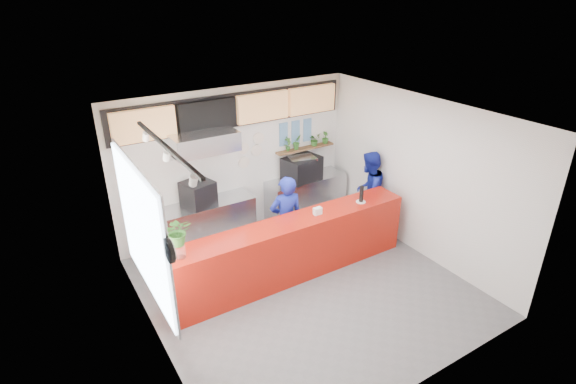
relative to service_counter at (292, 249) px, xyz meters
name	(u,v)px	position (x,y,z in m)	size (l,w,h in m)	color
floor	(305,287)	(0.00, -0.40, -0.55)	(5.00, 5.00, 0.00)	slate
ceiling	(308,117)	(0.00, -0.40, 2.45)	(5.00, 5.00, 0.00)	silver
wall_back	(236,161)	(0.00, 2.10, 0.95)	(5.00, 5.00, 0.00)	white
wall_left	(149,255)	(-2.50, -0.40, 0.95)	(5.00, 5.00, 0.00)	white
wall_right	(418,177)	(2.50, -0.40, 0.95)	(5.00, 5.00, 0.00)	white
service_counter	(292,249)	(0.00, 0.00, 0.00)	(4.50, 0.60, 1.10)	#AC180C
cream_band	(234,107)	(0.00, 2.09, 2.05)	(5.00, 0.02, 0.80)	beige
prep_bench	(209,223)	(-0.80, 1.80, -0.10)	(1.80, 0.60, 0.90)	#B2B5BA
panini_oven	(198,194)	(-0.97, 1.80, 0.59)	(0.53, 0.53, 0.47)	black
extraction_hood	(203,142)	(-0.80, 1.75, 1.60)	(1.20, 0.70, 0.35)	#B2B5BA
hood_lip	(204,152)	(-0.80, 1.75, 1.40)	(1.20, 0.70, 0.08)	#B2B5BA
right_bench	(306,196)	(1.50, 1.80, -0.10)	(1.80, 0.60, 0.90)	#B2B5BA
espresso_machine	(302,168)	(1.38, 1.80, 0.60)	(0.77, 0.55, 0.49)	black
espresso_tray	(302,158)	(1.38, 1.80, 0.83)	(0.57, 0.39, 0.05)	#B7BABF
herb_shelf	(305,148)	(1.60, 2.00, 0.95)	(1.40, 0.18, 0.04)	brown
menu_board_far_left	(144,125)	(-1.75, 1.98, 2.00)	(1.10, 0.10, 0.55)	tan
menu_board_mid_left	(207,115)	(-0.59, 1.98, 2.00)	(1.10, 0.10, 0.55)	black
menu_board_mid_right	(263,107)	(0.57, 1.98, 2.00)	(1.10, 0.10, 0.55)	tan
menu_board_far_right	(312,100)	(1.73, 1.98, 2.00)	(1.10, 0.10, 0.55)	tan
soffit	(235,110)	(0.00, 2.06, 2.00)	(4.80, 0.04, 0.65)	black
window_pane	(142,232)	(-2.47, -0.10, 1.15)	(0.04, 2.20, 1.90)	silver
window_frame	(144,231)	(-2.45, -0.10, 1.15)	(0.03, 2.30, 2.00)	#B2B5BA
wall_clock_rim	(169,250)	(-2.46, -1.30, 1.50)	(0.30, 0.30, 0.05)	black
wall_clock_face	(172,250)	(-2.43, -1.30, 1.50)	(0.26, 0.26, 0.02)	white
track_rail	(166,146)	(-2.10, -0.40, 2.39)	(0.05, 2.40, 0.04)	black
dec_plate_a	(243,148)	(0.15, 2.07, 1.20)	(0.24, 0.24, 0.03)	silver
dec_plate_b	(257,150)	(0.45, 2.07, 1.10)	(0.24, 0.24, 0.03)	silver
dec_plate_c	(244,162)	(0.15, 2.07, 0.90)	(0.24, 0.24, 0.03)	silver
dec_plate_d	(258,138)	(0.50, 2.07, 1.35)	(0.24, 0.24, 0.03)	silver
photo_frame_a	(284,129)	(1.10, 2.08, 1.45)	(0.20, 0.02, 0.25)	#598CBF
photo_frame_b	(296,126)	(1.40, 2.08, 1.45)	(0.20, 0.02, 0.25)	#598CBF
photo_frame_c	(307,124)	(1.70, 2.08, 1.45)	(0.20, 0.02, 0.25)	#598CBF
photo_frame_d	(284,140)	(1.10, 2.08, 1.20)	(0.20, 0.02, 0.25)	#598CBF
photo_frame_e	(296,138)	(1.40, 2.08, 1.20)	(0.20, 0.02, 0.25)	#598CBF
photo_frame_f	(307,135)	(1.70, 2.08, 1.20)	(0.20, 0.02, 0.25)	#598CBF
staff_center	(286,220)	(0.18, 0.49, 0.30)	(0.62, 0.41, 1.70)	navy
staff_right	(368,191)	(2.25, 0.63, 0.30)	(0.83, 0.65, 1.70)	navy
herb_a	(288,144)	(1.16, 2.00, 1.13)	(0.17, 0.11, 0.31)	#306824
herb_b	(297,142)	(1.39, 2.00, 1.13)	(0.18, 0.15, 0.33)	#306824
herb_c	(314,139)	(1.84, 2.00, 1.11)	(0.25, 0.22, 0.28)	#306824
herb_d	(325,138)	(2.13, 2.00, 1.10)	(0.15, 0.13, 0.26)	#306824
glass_vase	(180,252)	(-1.98, -0.06, 0.65)	(0.16, 0.16, 0.19)	white
basil_vase	(178,231)	(-1.98, -0.06, 0.99)	(0.39, 0.34, 0.43)	#306824
napkin_holder	(318,211)	(0.50, -0.02, 0.61)	(0.14, 0.09, 0.13)	white
white_plate	(361,202)	(1.46, -0.05, 0.56)	(0.18, 0.18, 0.01)	white
pepper_mill	(361,194)	(1.46, -0.05, 0.72)	(0.08, 0.08, 0.30)	black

